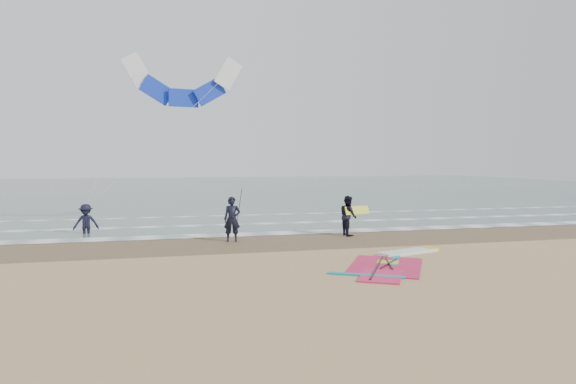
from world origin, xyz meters
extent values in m
plane|color=tan|center=(0.00, 0.00, 0.00)|extent=(120.00, 120.00, 0.00)
cube|color=#47605E|center=(0.00, 48.00, 0.01)|extent=(120.00, 80.00, 0.02)
cube|color=brown|center=(0.00, 6.00, 0.00)|extent=(120.00, 5.00, 0.01)
cube|color=white|center=(0.00, 8.20, 0.03)|extent=(120.00, 1.20, 0.02)
cube|color=white|center=(0.00, 12.00, 0.03)|extent=(120.00, 0.70, 0.02)
cube|color=white|center=(0.00, 16.50, 0.03)|extent=(120.00, 0.50, 0.01)
cube|color=white|center=(3.42, 1.99, 0.06)|extent=(2.61, 1.39, 0.12)
cube|color=yellow|center=(4.54, 2.34, 0.07)|extent=(0.62, 0.72, 0.13)
cube|color=#D71B4E|center=(1.59, -0.05, 0.02)|extent=(3.57, 3.94, 0.04)
cube|color=#D71B4E|center=(0.83, -1.37, 0.02)|extent=(1.97, 2.20, 0.05)
cube|color=#0C8C99|center=(2.61, 1.27, 0.03)|extent=(1.82, 2.93, 0.05)
cube|color=#0C8C99|center=(0.42, -1.17, 0.03)|extent=(2.14, 1.36, 0.05)
cube|color=yellow|center=(1.90, 0.46, 0.03)|extent=(0.92, 0.88, 0.05)
cylinder|color=black|center=(1.19, -0.25, 0.05)|extent=(1.88, 3.20, 0.06)
cylinder|color=black|center=(1.80, 0.16, 0.07)|extent=(1.26, 1.39, 0.04)
cylinder|color=black|center=(1.80, 0.16, 0.07)|extent=(0.60, 1.75, 0.04)
imported|color=black|center=(-2.64, 6.35, 0.97)|extent=(0.77, 0.57, 1.95)
imported|color=black|center=(2.84, 6.84, 0.93)|extent=(0.77, 0.95, 1.87)
imported|color=black|center=(-9.08, 10.20, 0.90)|extent=(1.19, 0.72, 1.79)
cylinder|color=black|center=(-2.34, 6.35, 1.43)|extent=(0.17, 0.86, 1.82)
cube|color=yellow|center=(3.24, 6.74, 1.18)|extent=(1.30, 0.51, 0.39)
cube|color=white|center=(-6.75, 12.40, 8.17)|extent=(1.60, 0.44, 1.85)
cube|color=#1231C6|center=(-5.75, 12.40, 7.17)|extent=(1.83, 0.49, 1.61)
cube|color=#1231C6|center=(-4.37, 12.40, 6.80)|extent=(1.57, 0.43, 0.94)
cube|color=#1231C6|center=(-3.00, 12.40, 7.17)|extent=(1.83, 0.49, 1.61)
cube|color=white|center=(-2.00, 12.40, 8.17)|extent=(1.60, 0.44, 1.85)
cylinder|color=beige|center=(-7.91, 11.30, 4.69)|extent=(2.35, 2.23, 6.98)
cylinder|color=beige|center=(-5.54, 11.30, 4.69)|extent=(7.10, 2.22, 6.98)
camera|label=1|loc=(-5.56, -15.53, 3.53)|focal=32.00mm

